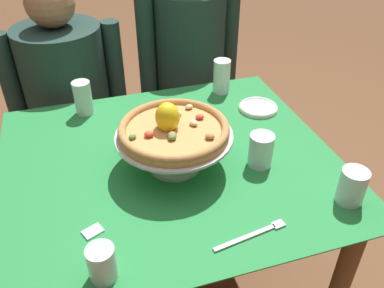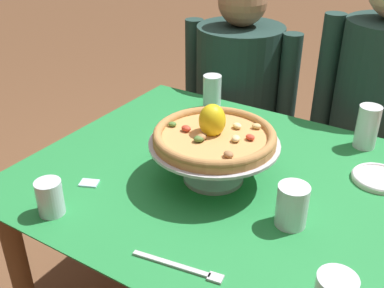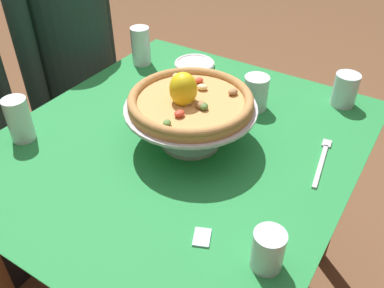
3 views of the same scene
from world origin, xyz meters
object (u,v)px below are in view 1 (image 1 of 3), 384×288
at_px(water_glass_front_right, 352,188).
at_px(water_glass_side_right, 261,151).
at_px(pizza_stand, 174,143).
at_px(diner_right, 189,82).
at_px(dinner_fork, 254,234).
at_px(sugar_packet, 93,231).
at_px(water_glass_back_left, 83,100).
at_px(water_glass_back_right, 222,78).
at_px(water_glass_front_left, 102,265).
at_px(pizza, 173,128).
at_px(side_plate, 258,107).
at_px(diner_left, 71,110).

relative_size(water_glass_front_right, water_glass_side_right, 0.97).
relative_size(pizza_stand, diner_right, 0.28).
bearing_deg(dinner_fork, sugar_packet, 161.21).
relative_size(sugar_packet, diner_right, 0.04).
distance_m(water_glass_back_left, dinner_fork, 0.83).
bearing_deg(water_glass_back_right, water_glass_side_right, -96.50).
xyz_separation_m(pizza_stand, water_glass_front_left, (-0.27, -0.35, -0.04)).
bearing_deg(water_glass_side_right, dinner_fork, -117.71).
height_order(pizza, water_glass_front_right, pizza).
distance_m(water_glass_front_left, side_plate, 0.88).
height_order(diner_left, diner_right, diner_right).
relative_size(side_plate, diner_right, 0.11).
bearing_deg(diner_right, water_glass_back_left, -146.13).
xyz_separation_m(water_glass_back_left, water_glass_side_right, (0.49, -0.48, -0.01)).
height_order(pizza_stand, water_glass_front_left, pizza_stand).
height_order(pizza_stand, water_glass_front_right, pizza_stand).
bearing_deg(diner_left, pizza, -68.21).
bearing_deg(water_glass_back_left, dinner_fork, -64.53).
xyz_separation_m(water_glass_front_left, side_plate, (0.66, 0.58, -0.03)).
xyz_separation_m(water_glass_front_left, water_glass_front_right, (0.69, 0.05, 0.01)).
bearing_deg(pizza_stand, water_glass_front_right, -35.31).
bearing_deg(water_glass_side_right, water_glass_back_left, 135.77).
height_order(pizza, diner_right, diner_right).
relative_size(pizza, water_glass_front_right, 3.15).
distance_m(pizza, diner_left, 0.86).
height_order(side_plate, diner_right, diner_right).
relative_size(pizza_stand, water_glass_front_right, 3.39).
distance_m(water_glass_side_right, sugar_packet, 0.55).
distance_m(water_glass_side_right, side_plate, 0.34).
bearing_deg(pizza_stand, dinner_fork, -71.02).
distance_m(water_glass_front_right, dinner_fork, 0.31).
bearing_deg(water_glass_side_right, water_glass_back_right, 83.50).
relative_size(pizza, water_glass_side_right, 3.06).
bearing_deg(diner_left, water_glass_front_left, -88.26).
bearing_deg(water_glass_back_left, diner_left, 100.03).
bearing_deg(water_glass_back_left, water_glass_side_right, -44.23).
bearing_deg(water_glass_back_right, diner_left, 151.38).
xyz_separation_m(water_glass_front_right, diner_left, (-0.72, 1.04, -0.21)).
bearing_deg(sugar_packet, side_plate, 33.21).
xyz_separation_m(water_glass_front_right, side_plate, (-0.03, 0.53, -0.04)).
bearing_deg(side_plate, sugar_packet, -146.79).
bearing_deg(pizza_stand, water_glass_back_left, 120.39).
bearing_deg(water_glass_front_right, pizza_stand, 144.69).
bearing_deg(diner_right, diner_left, -179.01).
bearing_deg(diner_left, sugar_packet, -88.67).
height_order(pizza_stand, dinner_fork, pizza_stand).
xyz_separation_m(water_glass_back_right, dinner_fork, (-0.19, -0.75, -0.06)).
bearing_deg(water_glass_front_left, diner_right, 63.73).
height_order(pizza_stand, water_glass_back_right, water_glass_back_right).
bearing_deg(sugar_packet, water_glass_front_left, -85.52).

